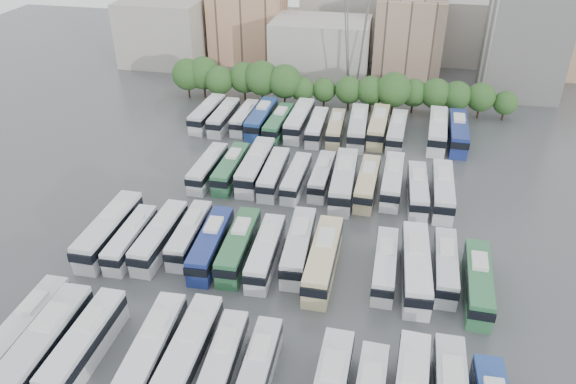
% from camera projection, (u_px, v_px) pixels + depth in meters
% --- Properties ---
extents(ground, '(220.00, 220.00, 0.00)m').
position_uv_depth(ground, '(293.00, 234.00, 70.13)').
color(ground, '#424447').
rests_on(ground, ground).
extents(tree_line, '(64.17, 7.86, 8.28)m').
position_uv_depth(tree_line, '(317.00, 85.00, 103.99)').
color(tree_line, black).
rests_on(tree_line, ground).
extents(city_buildings, '(102.00, 35.00, 20.00)m').
position_uv_depth(city_buildings, '(323.00, 25.00, 127.97)').
color(city_buildings, '#9E998E').
rests_on(city_buildings, ground).
extents(apartment_tower, '(14.00, 14.00, 26.00)m').
position_uv_depth(apartment_tower, '(529.00, 27.00, 106.40)').
color(apartment_tower, silver).
rests_on(apartment_tower, ground).
extents(bus_r0_s0, '(2.65, 11.90, 3.73)m').
position_uv_depth(bus_r0_s0, '(27.00, 326.00, 53.70)').
color(bus_r0_s0, silver).
rests_on(bus_r0_s0, ground).
extents(bus_r0_s1, '(3.20, 13.75, 4.30)m').
position_uv_depth(bus_r0_s1, '(44.00, 346.00, 51.15)').
color(bus_r0_s1, silver).
rests_on(bus_r0_s1, ground).
extents(bus_r0_s2, '(2.77, 12.33, 3.86)m').
position_uv_depth(bus_r0_s2, '(85.00, 344.00, 51.62)').
color(bus_r0_s2, silver).
rests_on(bus_r0_s2, ground).
extents(bus_r0_s4, '(3.28, 12.63, 3.93)m').
position_uv_depth(bus_r0_s4, '(152.00, 350.00, 50.89)').
color(bus_r0_s4, silver).
rests_on(bus_r0_s4, ground).
extents(bus_r0_s5, '(2.89, 12.95, 4.06)m').
position_uv_depth(bus_r0_s5, '(188.00, 355.00, 50.36)').
color(bus_r0_s5, silver).
rests_on(bus_r0_s5, ground).
extents(bus_r0_s6, '(2.89, 11.23, 3.50)m').
position_uv_depth(bus_r0_s6, '(222.00, 364.00, 49.81)').
color(bus_r0_s6, silver).
rests_on(bus_r0_s6, ground).
extents(bus_r0_s7, '(2.56, 11.02, 3.45)m').
position_uv_depth(bus_r0_s7, '(258.00, 371.00, 49.13)').
color(bus_r0_s7, silver).
rests_on(bus_r0_s7, ground).
extents(bus_r1_s0, '(2.93, 13.22, 4.14)m').
position_uv_depth(bus_r1_s0, '(109.00, 230.00, 67.36)').
color(bus_r1_s0, silver).
rests_on(bus_r1_s0, ground).
extents(bus_r1_s1, '(2.53, 11.05, 3.46)m').
position_uv_depth(bus_r1_s1, '(131.00, 238.00, 66.39)').
color(bus_r1_s1, silver).
rests_on(bus_r1_s1, ground).
extents(bus_r1_s2, '(2.78, 12.04, 3.77)m').
position_uv_depth(bus_r1_s2, '(160.00, 236.00, 66.53)').
color(bus_r1_s2, silver).
rests_on(bus_r1_s2, ground).
extents(bus_r1_s3, '(2.79, 11.28, 3.52)m').
position_uv_depth(bus_r1_s3, '(190.00, 234.00, 67.14)').
color(bus_r1_s3, silver).
rests_on(bus_r1_s3, ground).
extents(bus_r1_s4, '(3.13, 12.07, 3.76)m').
position_uv_depth(bus_r1_s4, '(211.00, 244.00, 65.21)').
color(bus_r1_s4, navy).
rests_on(bus_r1_s4, ground).
extents(bus_r1_s5, '(2.96, 12.13, 3.79)m').
position_uv_depth(bus_r1_s5, '(239.00, 245.00, 64.93)').
color(bus_r1_s5, '#2B663D').
rests_on(bus_r1_s5, ground).
extents(bus_r1_s6, '(2.87, 11.76, 3.67)m').
position_uv_depth(bus_r1_s6, '(266.00, 252.00, 63.94)').
color(bus_r1_s6, silver).
rests_on(bus_r1_s6, ground).
extents(bus_r1_s7, '(3.24, 12.39, 3.85)m').
position_uv_depth(bus_r1_s7, '(299.00, 246.00, 64.79)').
color(bus_r1_s7, silver).
rests_on(bus_r1_s7, ground).
extents(bus_r1_s8, '(2.89, 13.00, 4.08)m').
position_uv_depth(bus_r1_s8, '(323.00, 259.00, 62.48)').
color(bus_r1_s8, beige).
rests_on(bus_r1_s8, ground).
extents(bus_r1_s10, '(2.42, 11.06, 3.47)m').
position_uv_depth(bus_r1_s10, '(385.00, 264.00, 62.09)').
color(bus_r1_s10, silver).
rests_on(bus_r1_s10, ground).
extents(bus_r1_s11, '(3.45, 13.27, 4.13)m').
position_uv_depth(bus_r1_s11, '(416.00, 267.00, 61.22)').
color(bus_r1_s11, white).
rests_on(bus_r1_s11, ground).
extents(bus_r1_s12, '(2.55, 11.21, 3.51)m').
position_uv_depth(bus_r1_s12, '(445.00, 266.00, 61.89)').
color(bus_r1_s12, silver).
rests_on(bus_r1_s12, ground).
extents(bus_r1_s13, '(2.91, 11.87, 3.70)m').
position_uv_depth(bus_r1_s13, '(478.00, 282.00, 59.36)').
color(bus_r1_s13, '#2F6F43').
rests_on(bus_r1_s13, ground).
extents(bus_r2_s2, '(2.84, 11.44, 3.57)m').
position_uv_depth(bus_r2_s2, '(208.00, 167.00, 81.61)').
color(bus_r2_s2, silver).
rests_on(bus_r2_s2, ground).
extents(bus_r2_s3, '(2.67, 11.70, 3.66)m').
position_uv_depth(bus_r2_s3, '(231.00, 168.00, 81.39)').
color(bus_r2_s3, '#2F6D45').
rests_on(bus_r2_s3, ground).
extents(bus_r2_s4, '(2.88, 13.17, 4.13)m').
position_uv_depth(bus_r2_s4, '(256.00, 166.00, 81.49)').
color(bus_r2_s4, silver).
rests_on(bus_r2_s4, ground).
extents(bus_r2_s5, '(2.66, 11.57, 3.62)m').
position_uv_depth(bus_r2_s5, '(274.00, 173.00, 80.01)').
color(bus_r2_s5, silver).
rests_on(bus_r2_s5, ground).
extents(bus_r2_s6, '(2.64, 10.92, 3.41)m').
position_uv_depth(bus_r2_s6, '(296.00, 177.00, 79.21)').
color(bus_r2_s6, silver).
rests_on(bus_r2_s6, ground).
extents(bus_r2_s7, '(2.54, 10.91, 3.41)m').
position_uv_depth(bus_r2_s7, '(322.00, 176.00, 79.67)').
color(bus_r2_s7, silver).
rests_on(bus_r2_s7, ground).
extents(bus_r2_s8, '(3.34, 13.70, 4.27)m').
position_uv_depth(bus_r2_s8, '(344.00, 180.00, 77.66)').
color(bus_r2_s8, silver).
rests_on(bus_r2_s8, ground).
extents(bus_r2_s9, '(2.89, 11.87, 3.70)m').
position_uv_depth(bus_r2_s9, '(367.00, 183.00, 77.63)').
color(bus_r2_s9, '#CCBC8C').
rests_on(bus_r2_s9, ground).
extents(bus_r2_s10, '(2.90, 12.21, 3.81)m').
position_uv_depth(bus_r2_s10, '(392.00, 180.00, 78.15)').
color(bus_r2_s10, silver).
rests_on(bus_r2_s10, ground).
extents(bus_r2_s11, '(3.02, 11.68, 3.63)m').
position_uv_depth(bus_r2_s11, '(418.00, 189.00, 76.09)').
color(bus_r2_s11, silver).
rests_on(bus_r2_s11, ground).
extents(bus_r2_s12, '(2.73, 12.45, 3.91)m').
position_uv_depth(bus_r2_s12, '(443.00, 190.00, 75.71)').
color(bus_r2_s12, silver).
rests_on(bus_r2_s12, ground).
extents(bus_r3_s0, '(3.21, 12.17, 3.78)m').
position_uv_depth(bus_r3_s0, '(207.00, 113.00, 98.84)').
color(bus_r3_s0, silver).
rests_on(bus_r3_s0, ground).
extents(bus_r3_s1, '(2.68, 11.59, 3.62)m').
position_uv_depth(bus_r3_s1, '(224.00, 117.00, 97.73)').
color(bus_r3_s1, silver).
rests_on(bus_r3_s1, ground).
extents(bus_r3_s2, '(2.65, 10.85, 3.38)m').
position_uv_depth(bus_r3_s2, '(245.00, 117.00, 97.79)').
color(bus_r3_s2, white).
rests_on(bus_r3_s2, ground).
extents(bus_r3_s3, '(3.02, 12.72, 3.97)m').
position_uv_depth(bus_r3_s3, '(261.00, 118.00, 96.65)').
color(bus_r3_s3, navy).
rests_on(bus_r3_s3, ground).
extents(bus_r3_s4, '(3.14, 11.89, 3.69)m').
position_uv_depth(bus_r3_s4, '(279.00, 123.00, 95.24)').
color(bus_r3_s4, '#2E6C44').
rests_on(bus_r3_s4, ground).
extents(bus_r3_s5, '(3.20, 12.94, 4.04)m').
position_uv_depth(bus_r3_s5, '(299.00, 120.00, 95.98)').
color(bus_r3_s5, silver).
rests_on(bus_r3_s5, ground).
extents(bus_r3_s6, '(2.55, 11.24, 3.52)m').
position_uv_depth(bus_r3_s6, '(317.00, 127.00, 94.19)').
color(bus_r3_s6, silver).
rests_on(bus_r3_s6, ground).
extents(bus_r3_s7, '(2.72, 10.97, 3.42)m').
position_uv_depth(bus_r3_s7, '(336.00, 128.00, 93.88)').
color(bus_r3_s7, '#C5B387').
rests_on(bus_r3_s7, ground).
extents(bus_r3_s8, '(3.32, 13.20, 4.11)m').
position_uv_depth(bus_r3_s8, '(358.00, 127.00, 93.35)').
color(bus_r3_s8, silver).
rests_on(bus_r3_s8, ground).
extents(bus_r3_s9, '(3.11, 12.69, 3.96)m').
position_uv_depth(bus_r3_s9, '(378.00, 126.00, 93.91)').
color(bus_r3_s9, beige).
rests_on(bus_r3_s9, ground).
extents(bus_r3_s10, '(3.18, 12.22, 3.80)m').
position_uv_depth(bus_r3_s10, '(397.00, 131.00, 92.28)').
color(bus_r3_s10, silver).
rests_on(bus_r3_s10, ground).
extents(bus_r3_s12, '(3.45, 13.44, 4.18)m').
position_uv_depth(bus_r3_s12, '(437.00, 130.00, 92.22)').
color(bus_r3_s12, silver).
rests_on(bus_r3_s12, ground).
extents(bus_r3_s13, '(3.05, 13.00, 4.06)m').
position_uv_depth(bus_r3_s13, '(458.00, 132.00, 91.68)').
color(bus_r3_s13, navy).
rests_on(bus_r3_s13, ground).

